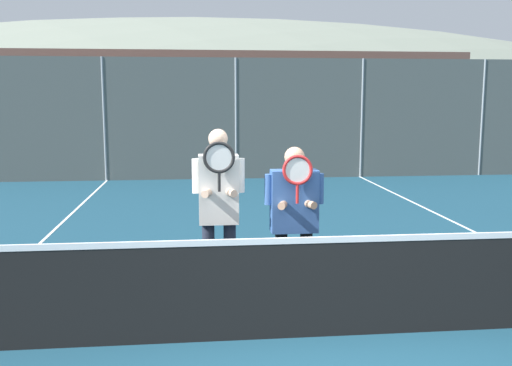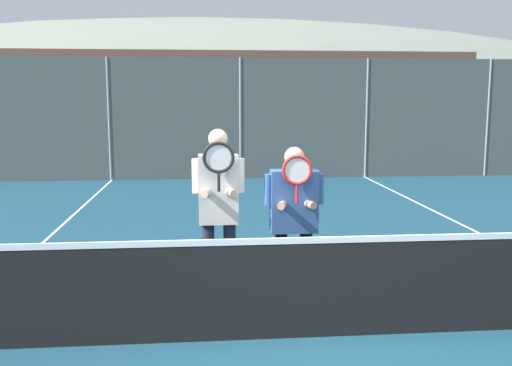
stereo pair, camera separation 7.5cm
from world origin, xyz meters
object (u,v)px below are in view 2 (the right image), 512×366
Objects in this scene: player_leftmost at (219,205)px; car_left_of_center at (169,139)px; car_center at (328,137)px; player_center_left at (294,213)px; car_far_left at (5,138)px.

player_leftmost reaches higher than car_left_of_center.
player_leftmost is at bearing -84.38° from car_left_of_center.
car_center reaches higher than car_left_of_center.
car_center is at bearing 76.05° from player_center_left.
player_leftmost reaches higher than car_center.
car_far_left is at bearing 178.91° from car_center.
player_leftmost is at bearing -63.33° from car_far_left.
car_far_left reaches higher than player_center_left.
car_center is (3.08, 12.38, -0.09)m from player_center_left.
player_center_left is 0.37× the size of car_center.
player_leftmost is 1.11× the size of player_center_left.
car_center is (3.85, 12.29, -0.17)m from player_leftmost.
car_left_of_center is (-1.25, 12.75, -0.23)m from player_leftmost.
player_leftmost is 0.78m from player_center_left.
car_left_of_center is at bearing 3.01° from car_far_left.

